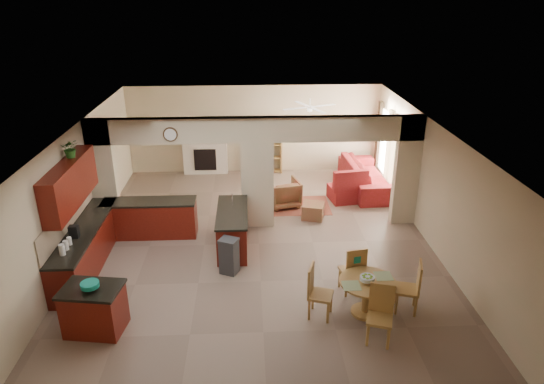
{
  "coord_description": "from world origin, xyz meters",
  "views": [
    {
      "loc": [
        -0.19,
        -10.07,
        5.57
      ],
      "look_at": [
        0.33,
        0.3,
        1.19
      ],
      "focal_mm": 32.0,
      "sensor_mm": 36.0,
      "label": 1
    }
  ],
  "objects_px": {
    "kitchen_island": "(94,309)",
    "dining_table": "(367,291)",
    "armchair": "(284,193)",
    "sofa": "(367,175)"
  },
  "relations": [
    {
      "from": "kitchen_island",
      "to": "dining_table",
      "type": "height_order",
      "value": "kitchen_island"
    },
    {
      "from": "kitchen_island",
      "to": "dining_table",
      "type": "distance_m",
      "value": 4.83
    },
    {
      "from": "dining_table",
      "to": "kitchen_island",
      "type": "bearing_deg",
      "value": -177.17
    },
    {
      "from": "kitchen_island",
      "to": "armchair",
      "type": "height_order",
      "value": "kitchen_island"
    },
    {
      "from": "dining_table",
      "to": "sofa",
      "type": "distance_m",
      "value": 6.17
    },
    {
      "from": "dining_table",
      "to": "sofa",
      "type": "xyz_separation_m",
      "value": [
        1.4,
        6.01,
        -0.06
      ]
    },
    {
      "from": "armchair",
      "to": "dining_table",
      "type": "bearing_deg",
      "value": 89.24
    },
    {
      "from": "kitchen_island",
      "to": "dining_table",
      "type": "xyz_separation_m",
      "value": [
        4.83,
        0.24,
        0.04
      ]
    },
    {
      "from": "kitchen_island",
      "to": "sofa",
      "type": "relative_size",
      "value": 0.39
    },
    {
      "from": "sofa",
      "to": "armchair",
      "type": "bearing_deg",
      "value": 111.27
    }
  ]
}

